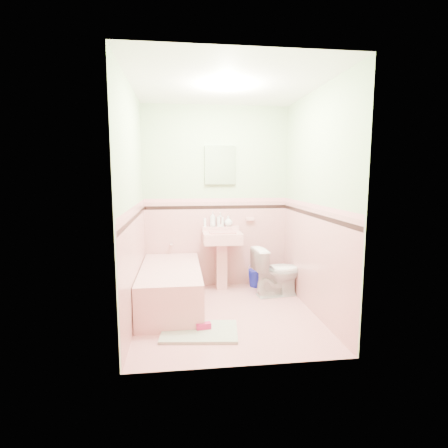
{
  "coord_description": "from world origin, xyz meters",
  "views": [
    {
      "loc": [
        -0.51,
        -3.78,
        1.57
      ],
      "look_at": [
        0.0,
        0.25,
        1.0
      ],
      "focal_mm": 28.27,
      "sensor_mm": 36.0,
      "label": 1
    }
  ],
  "objects": [
    {
      "name": "ceiling",
      "position": [
        0.0,
        0.0,
        2.5
      ],
      "size": [
        2.2,
        2.2,
        0.0
      ],
      "primitive_type": "plane",
      "rotation": [
        3.14,
        0.0,
        0.0
      ],
      "color": "white",
      "rests_on": "ground"
    },
    {
      "name": "tube",
      "position": [
        -0.17,
        1.04,
        0.92
      ],
      "size": [
        0.04,
        0.04,
        0.12
      ],
      "primitive_type": "cylinder",
      "rotation": [
        0.0,
        0.0,
        -0.23
      ],
      "color": "white",
      "rests_on": "sink"
    },
    {
      "name": "cap_left",
      "position": [
        -0.98,
        0.0,
        1.22
      ],
      "size": [
        0.0,
        2.2,
        2.2
      ],
      "primitive_type": "plane",
      "rotation": [
        1.57,
        0.0,
        1.57
      ],
      "color": "pink",
      "rests_on": "ground"
    },
    {
      "name": "wall_front",
      "position": [
        0.0,
        -1.1,
        1.25
      ],
      "size": [
        2.5,
        0.0,
        2.5
      ],
      "primitive_type": "plane",
      "rotation": [
        -1.57,
        0.0,
        0.0
      ],
      "color": "beige",
      "rests_on": "ground"
    },
    {
      "name": "accent_front",
      "position": [
        0.0,
        -1.08,
        1.12
      ],
      "size": [
        2.0,
        0.0,
        2.0
      ],
      "primitive_type": "plane",
      "rotation": [
        -1.57,
        0.0,
        0.0
      ],
      "color": "black",
      "rests_on": "ground"
    },
    {
      "name": "cap_right",
      "position": [
        0.98,
        0.0,
        1.22
      ],
      "size": [
        0.0,
        2.2,
        2.2
      ],
      "primitive_type": "plane",
      "rotation": [
        1.57,
        0.0,
        -1.57
      ],
      "color": "pink",
      "rests_on": "ground"
    },
    {
      "name": "medicine_cabinet",
      "position": [
        0.05,
        1.07,
        1.7
      ],
      "size": [
        0.42,
        0.04,
        0.52
      ],
      "primitive_type": "cube",
      "color": "white",
      "rests_on": "wall_back"
    },
    {
      "name": "soap_dish",
      "position": [
        0.47,
        1.06,
        0.95
      ],
      "size": [
        0.11,
        0.06,
        0.04
      ],
      "primitive_type": "cube",
      "color": "#DD9C99",
      "rests_on": "wall_back"
    },
    {
      "name": "sink",
      "position": [
        0.05,
        0.86,
        0.4
      ],
      "size": [
        0.51,
        0.48,
        0.8
      ],
      "primitive_type": null,
      "color": "#DD9C99",
      "rests_on": "floor"
    },
    {
      "name": "wall_left",
      "position": [
        -1.0,
        0.0,
        1.25
      ],
      "size": [
        0.0,
        2.5,
        2.5
      ],
      "primitive_type": "plane",
      "rotation": [
        1.57,
        0.0,
        1.57
      ],
      "color": "beige",
      "rests_on": "ground"
    },
    {
      "name": "soap_bottle_mid",
      "position": [
        0.05,
        1.04,
        0.95
      ],
      "size": [
        0.09,
        0.09,
        0.19
      ],
      "primitive_type": "imported",
      "rotation": [
        0.0,
        0.0,
        -0.04
      ],
      "color": "#B2B2B2",
      "rests_on": "sink"
    },
    {
      "name": "sink_faucet",
      "position": [
        0.05,
        1.0,
        0.95
      ],
      "size": [
        0.02,
        0.02,
        0.1
      ],
      "primitive_type": "cylinder",
      "color": "silver",
      "rests_on": "sink"
    },
    {
      "name": "bathtub",
      "position": [
        -0.63,
        0.33,
        0.23
      ],
      "size": [
        0.7,
        1.5,
        0.45
      ],
      "primitive_type": "cube",
      "color": "#DD9C99",
      "rests_on": "floor"
    },
    {
      "name": "accent_left",
      "position": [
        -0.98,
        0.0,
        1.12
      ],
      "size": [
        0.0,
        2.2,
        2.2
      ],
      "primitive_type": "plane",
      "rotation": [
        1.57,
        0.0,
        1.57
      ],
      "color": "black",
      "rests_on": "ground"
    },
    {
      "name": "soap_bottle_right",
      "position": [
        0.16,
        1.04,
        0.93
      ],
      "size": [
        0.14,
        0.14,
        0.14
      ],
      "primitive_type": "imported",
      "rotation": [
        0.0,
        0.0,
        0.31
      ],
      "color": "#B2B2B2",
      "rests_on": "sink"
    },
    {
      "name": "shoe",
      "position": [
        -0.29,
        -0.41,
        0.06
      ],
      "size": [
        0.16,
        0.09,
        0.06
      ],
      "primitive_type": "cube",
      "rotation": [
        0.0,
        0.0,
        0.12
      ],
      "color": "#BF1E59",
      "rests_on": "bath_mat"
    },
    {
      "name": "soap_bottle_left",
      "position": [
        -0.06,
        1.04,
        0.96
      ],
      "size": [
        0.1,
        0.1,
        0.21
      ],
      "primitive_type": "imported",
      "rotation": [
        0.0,
        0.0,
        0.33
      ],
      "color": "#B2B2B2",
      "rests_on": "sink"
    },
    {
      "name": "wainscot_left",
      "position": [
        -0.99,
        0.0,
        0.6
      ],
      "size": [
        0.0,
        2.2,
        2.2
      ],
      "primitive_type": "plane",
      "rotation": [
        1.57,
        0.0,
        1.57
      ],
      "color": "pink",
      "rests_on": "ground"
    },
    {
      "name": "wainscot_back",
      "position": [
        0.0,
        1.09,
        0.6
      ],
      "size": [
        2.0,
        0.0,
        2.0
      ],
      "primitive_type": "plane",
      "rotation": [
        1.57,
        0.0,
        0.0
      ],
      "color": "pink",
      "rests_on": "ground"
    },
    {
      "name": "cap_front",
      "position": [
        0.0,
        -1.08,
        1.22
      ],
      "size": [
        2.0,
        0.0,
        2.0
      ],
      "primitive_type": "plane",
      "rotation": [
        -1.57,
        0.0,
        0.0
      ],
      "color": "pink",
      "rests_on": "ground"
    },
    {
      "name": "tub_faucet",
      "position": [
        -0.63,
        1.05,
        0.63
      ],
      "size": [
        0.04,
        0.12,
        0.04
      ],
      "primitive_type": "cylinder",
      "rotation": [
        1.57,
        0.0,
        0.0
      ],
      "color": "silver",
      "rests_on": "wall_back"
    },
    {
      "name": "wainscot_front",
      "position": [
        0.0,
        -1.09,
        0.6
      ],
      "size": [
        2.0,
        0.0,
        2.0
      ],
      "primitive_type": "plane",
      "rotation": [
        -1.57,
        0.0,
        0.0
      ],
      "color": "pink",
      "rests_on": "ground"
    },
    {
      "name": "wainscot_right",
      "position": [
        0.99,
        0.0,
        0.6
      ],
      "size": [
        0.0,
        2.2,
        2.2
      ],
      "primitive_type": "plane",
      "rotation": [
        1.57,
        0.0,
        -1.57
      ],
      "color": "pink",
      "rests_on": "ground"
    },
    {
      "name": "bath_mat",
      "position": [
        -0.33,
        -0.44,
        0.01
      ],
      "size": [
        0.8,
        0.58,
        0.03
      ],
      "primitive_type": "cube",
      "rotation": [
        0.0,
        0.0,
        -0.12
      ],
      "color": "#93A489",
      "rests_on": "floor"
    },
    {
      "name": "accent_back",
      "position": [
        0.0,
        1.08,
        1.12
      ],
      "size": [
        2.0,
        0.0,
        2.0
      ],
      "primitive_type": "plane",
      "rotation": [
        1.57,
        0.0,
        0.0
      ],
      "color": "black",
      "rests_on": "ground"
    },
    {
      "name": "floor",
      "position": [
        0.0,
        0.0,
        0.0
      ],
      "size": [
        2.2,
        2.2,
        0.0
      ],
      "primitive_type": "plane",
      "color": "pink",
      "rests_on": "ground"
    },
    {
      "name": "bucket",
      "position": [
        0.55,
        0.96,
        0.12
      ],
      "size": [
        0.3,
        0.3,
        0.24
      ],
      "primitive_type": null,
      "rotation": [
        0.0,
        0.0,
        -0.32
      ],
      "color": "#111A94",
      "rests_on": "floor"
    },
    {
      "name": "accent_right",
      "position": [
        0.98,
        0.0,
        1.12
      ],
      "size": [
        0.0,
        2.2,
        2.2
      ],
      "primitive_type": "plane",
      "rotation": [
        1.57,
        0.0,
        -1.57
      ],
      "color": "black",
      "rests_on": "ground"
    },
    {
      "name": "cap_back",
      "position": [
        0.0,
        1.08,
        1.22
      ],
      "size": [
        2.0,
        0.0,
        2.0
      ],
      "primitive_type": "plane",
      "rotation": [
        1.57,
        0.0,
        0.0
      ],
      "color": "pink",
      "rests_on": "ground"
    },
    {
      "name": "toilet",
      "position": [
        0.74,
        0.56,
        0.32
      ],
      "size": [
        0.68,
        0.45,
        0.64
      ],
      "primitive_type": "imported",
      "rotation": [
        0.0,
        0.0,
        1.72
      ],
      "color": "white",
      "rests_on": "floor"
    },
    {
      "name": "wall_right",
      "position": [
        1.0,
        0.0,
        1.25
      ],
      "size": [
        0.0,
        2.5,
        2.5
      ],
      "primitive_type": "plane",
      "rotation": [
        1.57,
        0.0,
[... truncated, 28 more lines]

